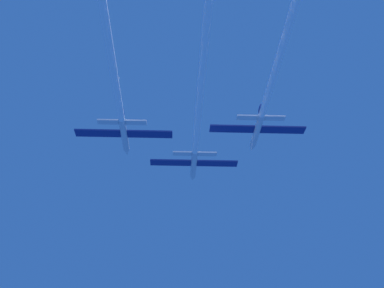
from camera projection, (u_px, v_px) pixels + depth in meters
jet_lead at (198, 116)px, 100.91m from camera, size 21.03×73.36×3.48m
jet_left_wing at (113, 69)px, 87.52m from camera, size 21.03×76.45×3.48m
jet_right_wing at (272, 82)px, 93.55m from camera, size 21.03×64.68×3.48m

